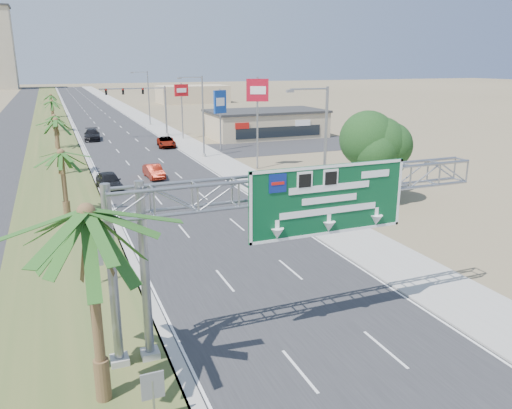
{
  "coord_description": "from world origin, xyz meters",
  "views": [
    {
      "loc": [
        -9.93,
        -7.94,
        11.53
      ],
      "look_at": [
        -0.2,
        15.87,
        4.2
      ],
      "focal_mm": 35.0,
      "sensor_mm": 36.0,
      "label": 1
    }
  ],
  "objects": [
    {
      "name": "sidewalk_right",
      "position": [
        8.5,
        110.0,
        0.05
      ],
      "size": [
        4.0,
        300.0,
        0.1
      ],
      "primitive_type": "cube",
      "color": "#9E9B93",
      "rests_on": "ground"
    },
    {
      "name": "streetlight_near",
      "position": [
        7.3,
        22.0,
        4.69
      ],
      "size": [
        3.27,
        0.44,
        10.0
      ],
      "color": "gray",
      "rests_on": "ground"
    },
    {
      "name": "median_signback_a",
      "position": [
        -7.8,
        6.0,
        1.45
      ],
      "size": [
        0.75,
        0.08,
        2.08
      ],
      "color": "gray",
      "rests_on": "ground"
    },
    {
      "name": "streetlight_mid",
      "position": [
        7.3,
        52.0,
        4.69
      ],
      "size": [
        3.27,
        0.44,
        10.0
      ],
      "color": "gray",
      "rests_on": "ground"
    },
    {
      "name": "store_building",
      "position": [
        22.0,
        66.0,
        2.0
      ],
      "size": [
        18.0,
        10.0,
        4.0
      ],
      "primitive_type": "cube",
      "color": "tan",
      "rests_on": "ground"
    },
    {
      "name": "car_right_lane",
      "position": [
        4.86,
        61.91,
        0.71
      ],
      "size": [
        2.95,
        5.35,
        1.42
      ],
      "primitive_type": "imported",
      "rotation": [
        0.0,
        0.0,
        -0.12
      ],
      "color": "gray",
      "rests_on": "ground"
    },
    {
      "name": "palm_near",
      "position": [
        -9.2,
        8.0,
        6.93
      ],
      "size": [
        5.7,
        5.7,
        8.35
      ],
      "color": "brown",
      "rests_on": "ground"
    },
    {
      "name": "oak_near",
      "position": [
        15.0,
        26.0,
        4.53
      ],
      "size": [
        4.5,
        4.5,
        6.8
      ],
      "color": "brown",
      "rests_on": "ground"
    },
    {
      "name": "opposing_road",
      "position": [
        -17.0,
        110.0,
        0.01
      ],
      "size": [
        8.0,
        300.0,
        0.02
      ],
      "primitive_type": "cube",
      "color": "#28282B",
      "rests_on": "ground"
    },
    {
      "name": "median_signback_b",
      "position": [
        -8.5,
        18.0,
        1.45
      ],
      "size": [
        0.75,
        0.08,
        2.08
      ],
      "color": "gray",
      "rests_on": "ground"
    },
    {
      "name": "palm_row_c",
      "position": [
        -9.5,
        48.0,
        5.66
      ],
      "size": [
        3.99,
        3.99,
        6.75
      ],
      "color": "brown",
      "rests_on": "ground"
    },
    {
      "name": "sign_gantry",
      "position": [
        -1.06,
        9.93,
        6.06
      ],
      "size": [
        16.75,
        1.24,
        7.5
      ],
      "color": "gray",
      "rests_on": "ground"
    },
    {
      "name": "road",
      "position": [
        0.0,
        110.0,
        0.01
      ],
      "size": [
        12.0,
        300.0,
        0.02
      ],
      "primitive_type": "cube",
      "color": "#28282B",
      "rests_on": "ground"
    },
    {
      "name": "pole_sign_red_near",
      "position": [
        11.09,
        43.11,
        8.0
      ],
      "size": [
        2.33,
        1.2,
        10.07
      ],
      "color": "gray",
      "rests_on": "ground"
    },
    {
      "name": "median_grass",
      "position": [
        -10.0,
        110.0,
        0.06
      ],
      "size": [
        7.0,
        300.0,
        0.12
      ],
      "primitive_type": "cube",
      "color": "#405726",
      "rests_on": "ground"
    },
    {
      "name": "building_distant_right",
      "position": [
        30.0,
        140.0,
        2.5
      ],
      "size": [
        20.0,
        12.0,
        5.0
      ],
      "primitive_type": "cube",
      "color": "tan",
      "rests_on": "ground"
    },
    {
      "name": "palm_row_e",
      "position": [
        -9.5,
        85.0,
        5.09
      ],
      "size": [
        3.99,
        3.99,
        6.15
      ],
      "color": "brown",
      "rests_on": "ground"
    },
    {
      "name": "car_mid_lane",
      "position": [
        -0.64,
        42.77,
        0.7
      ],
      "size": [
        1.71,
        4.3,
        1.39
      ],
      "primitive_type": "imported",
      "rotation": [
        0.0,
        0.0,
        0.06
      ],
      "color": "maroon",
      "rests_on": "ground"
    },
    {
      "name": "car_left_lane",
      "position": [
        -5.5,
        39.22,
        0.85
      ],
      "size": [
        2.28,
        5.07,
        1.69
      ],
      "primitive_type": "imported",
      "rotation": [
        0.0,
        0.0,
        0.06
      ],
      "color": "black",
      "rests_on": "ground"
    },
    {
      "name": "streetlight_far",
      "position": [
        7.3,
        88.0,
        4.69
      ],
      "size": [
        3.27,
        0.44,
        10.0
      ],
      "color": "gray",
      "rests_on": "ground"
    },
    {
      "name": "palm_row_b",
      "position": [
        -9.5,
        32.0,
        4.9
      ],
      "size": [
        3.99,
        3.99,
        5.95
      ],
      "color": "brown",
      "rests_on": "ground"
    },
    {
      "name": "signal_mast",
      "position": [
        5.17,
        71.97,
        4.85
      ],
      "size": [
        10.28,
        0.71,
        8.0
      ],
      "color": "gray",
      "rests_on": "ground"
    },
    {
      "name": "pole_sign_red_far",
      "position": [
        9.0,
        68.64,
        6.77
      ],
      "size": [
        2.22,
        0.68,
        8.56
      ],
      "color": "gray",
      "rests_on": "ground"
    },
    {
      "name": "palm_row_d",
      "position": [
        -9.5,
        66.0,
        4.42
      ],
      "size": [
        3.99,
        3.99,
        5.45
      ],
      "color": "brown",
      "rests_on": "ground"
    },
    {
      "name": "oak_far",
      "position": [
        18.0,
        30.0,
        3.82
      ],
      "size": [
        3.5,
        3.5,
        5.6
      ],
      "color": "brown",
      "rests_on": "ground"
    },
    {
      "name": "palm_row_f",
      "position": [
        -9.5,
        110.0,
        4.71
      ],
      "size": [
        3.99,
        3.99,
        5.75
      ],
      "color": "brown",
      "rests_on": "ground"
    },
    {
      "name": "pole_sign_blue",
      "position": [
        11.09,
        56.17,
        6.17
      ],
      "size": [
        1.96,
        1.06,
        8.23
      ],
      "color": "gray",
      "rests_on": "ground"
    },
    {
      "name": "car_far",
      "position": [
        -4.3,
        72.72,
        0.82
      ],
      "size": [
        2.79,
        5.86,
        1.65
      ],
      "primitive_type": "imported",
      "rotation": [
        0.0,
        0.0,
        -0.09
      ],
      "color": "black",
      "rests_on": "ground"
    }
  ]
}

